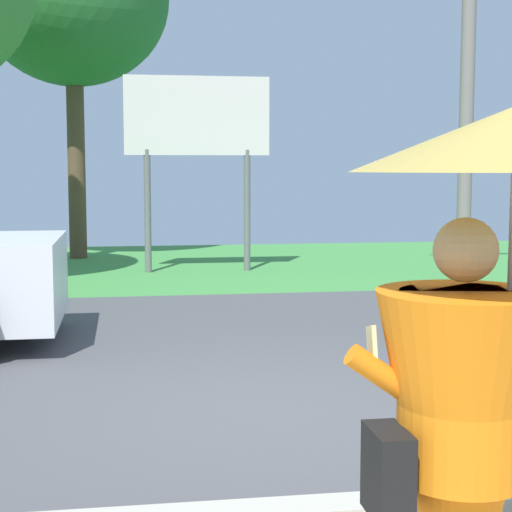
# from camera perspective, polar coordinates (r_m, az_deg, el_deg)

# --- Properties ---
(ground_plane) EXTENTS (40.00, 22.00, 0.20)m
(ground_plane) POSITION_cam_1_polar(r_m,az_deg,el_deg) (9.33, -1.86, -5.78)
(ground_plane) COLOR #4C4C4F
(monk_pedestrian) EXTENTS (1.13, 1.11, 2.13)m
(monk_pedestrian) POSITION_cam_1_polar(r_m,az_deg,el_deg) (2.96, 14.75, -8.11)
(monk_pedestrian) COLOR orange
(monk_pedestrian) RESTS_ON ground_plane
(utility_pole) EXTENTS (1.80, 0.24, 6.37)m
(utility_pole) POSITION_cam_1_polar(r_m,az_deg,el_deg) (14.55, 14.33, 11.74)
(utility_pole) COLOR gray
(utility_pole) RESTS_ON ground_plane
(roadside_billboard) EXTENTS (2.60, 0.12, 3.50)m
(roadside_billboard) POSITION_cam_1_polar(r_m,az_deg,el_deg) (15.02, -4.06, 8.64)
(roadside_billboard) COLOR slate
(roadside_billboard) RESTS_ON ground_plane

